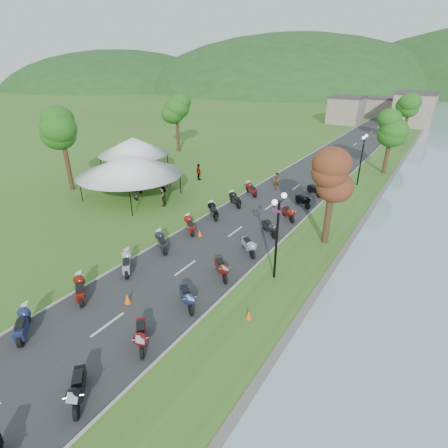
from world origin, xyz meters
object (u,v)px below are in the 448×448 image
Objects in this scene: vendor_tent_main at (131,176)px; pedestrian_c at (140,193)px; pedestrian_b at (137,199)px; pedestrian_a at (169,187)px.

vendor_tent_main is 2.36m from pedestrian_c.
vendor_tent_main reaches higher than pedestrian_c.
vendor_tent_main is at bearing -0.46° from pedestrian_b.
vendor_tent_main is 3.39× the size of pedestrian_b.
pedestrian_c is at bearing -168.33° from pedestrian_a.
vendor_tent_main reaches higher than pedestrian_a.
pedestrian_c reaches higher than pedestrian_a.
pedestrian_b is 0.98× the size of pedestrian_c.
pedestrian_b reaches higher than pedestrian_a.
vendor_tent_main is 3.58× the size of pedestrian_a.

